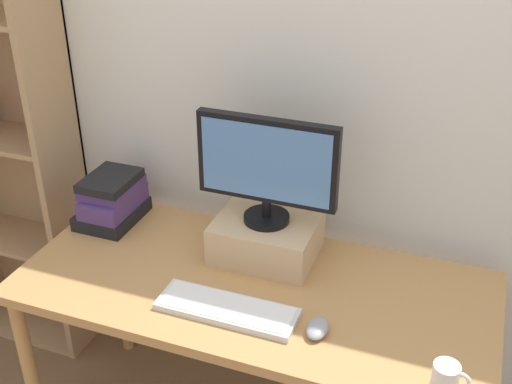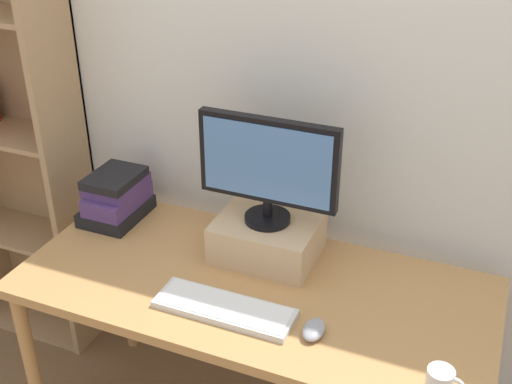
# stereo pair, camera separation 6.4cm
# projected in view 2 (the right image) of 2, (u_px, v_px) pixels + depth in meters

# --- Properties ---
(back_wall) EXTENTS (7.00, 0.08, 2.60)m
(back_wall) POSITION_uv_depth(u_px,v_px,m) (304.00, 87.00, 2.24)
(back_wall) COLOR silver
(back_wall) RESTS_ON ground_plane
(desk) EXTENTS (1.57, 0.71, 0.77)m
(desk) POSITION_uv_depth(u_px,v_px,m) (253.00, 302.00, 2.16)
(desk) COLOR #B7844C
(desk) RESTS_ON ground_plane
(bookshelf_unit) EXTENTS (0.61, 0.28, 1.97)m
(bookshelf_unit) POSITION_uv_depth(u_px,v_px,m) (8.00, 129.00, 2.68)
(bookshelf_unit) COLOR tan
(bookshelf_unit) RESTS_ON ground_plane
(riser_box) EXTENTS (0.35, 0.28, 0.14)m
(riser_box) POSITION_uv_depth(u_px,v_px,m) (267.00, 238.00, 2.23)
(riser_box) COLOR tan
(riser_box) RESTS_ON desk
(computer_monitor) EXTENTS (0.48, 0.16, 0.38)m
(computer_monitor) POSITION_uv_depth(u_px,v_px,m) (268.00, 166.00, 2.10)
(computer_monitor) COLOR black
(computer_monitor) RESTS_ON riser_box
(keyboard) EXTENTS (0.44, 0.14, 0.02)m
(keyboard) POSITION_uv_depth(u_px,v_px,m) (225.00, 308.00, 1.99)
(keyboard) COLOR silver
(keyboard) RESTS_ON desk
(computer_mouse) EXTENTS (0.06, 0.10, 0.04)m
(computer_mouse) POSITION_uv_depth(u_px,v_px,m) (314.00, 330.00, 1.89)
(computer_mouse) COLOR #99999E
(computer_mouse) RESTS_ON desk
(book_stack) EXTENTS (0.20, 0.26, 0.19)m
(book_stack) POSITION_uv_depth(u_px,v_px,m) (116.00, 197.00, 2.45)
(book_stack) COLOR black
(book_stack) RESTS_ON desk
(coffee_mug) EXTENTS (0.10, 0.07, 0.09)m
(coffee_mug) POSITION_uv_depth(u_px,v_px,m) (440.00, 384.00, 1.67)
(coffee_mug) COLOR white
(coffee_mug) RESTS_ON desk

